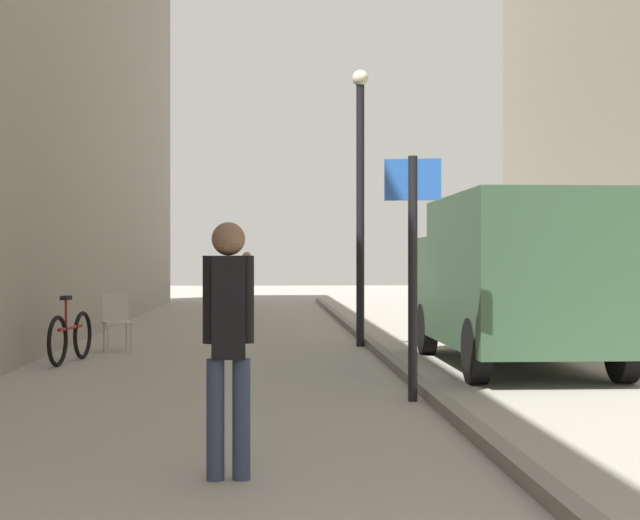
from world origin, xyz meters
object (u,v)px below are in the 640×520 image
Objects in this scene: pedestrian_mid_block at (247,282)px; cafe_chair_near_window at (117,318)px; pedestrian_main_foreground at (228,331)px; street_sign_post at (413,256)px; bicycle_leaning at (70,337)px; delivery_van at (513,276)px; lamp_post at (360,188)px.

pedestrian_mid_block is 1.77× the size of cafe_chair_near_window.
cafe_chair_near_window is (-2.21, 9.36, -0.47)m from pedestrian_main_foreground.
street_sign_post reaches higher than bicycle_leaning.
delivery_van is 1.10× the size of lamp_post.
pedestrian_mid_block is (-0.23, 16.00, -0.05)m from pedestrian_main_foreground.
lamp_post is at bearing -103.02° from pedestrian_main_foreground.
delivery_van is (3.68, 6.67, 0.25)m from pedestrian_main_foreground.
cafe_chair_near_window is at bearing 86.11° from bicycle_leaning.
cafe_chair_near_window is (-1.99, -6.64, -0.42)m from pedestrian_mid_block.
pedestrian_mid_block is at bearing -91.65° from pedestrian_main_foreground.
bicycle_leaning is at bearing -31.49° from street_sign_post.
pedestrian_mid_block reaches higher than cafe_chair_near_window.
pedestrian_mid_block is 0.35× the size of lamp_post.
cafe_chair_near_window is at bearing -171.78° from lamp_post.
bicycle_leaning is at bearing -73.51° from pedestrian_main_foreground.
pedestrian_main_foreground is at bearing -118.85° from delivery_van.
pedestrian_mid_block is at bearing -126.62° from cafe_chair_near_window.
lamp_post is at bearing -88.68° from pedestrian_mid_block.
delivery_van is 4.03m from lamp_post.
street_sign_post is 1.48× the size of bicycle_leaning.
pedestrian_mid_block is at bearing 108.97° from lamp_post.
cafe_chair_near_window is (-4.01, 5.81, -1.00)m from street_sign_post.
pedestrian_main_foreground reaches higher than bicycle_leaning.
bicycle_leaning is (-2.59, 7.56, -0.64)m from pedestrian_main_foreground.
delivery_van is 6.52m from cafe_chair_near_window.
lamp_post reaches higher than pedestrian_main_foreground.
bicycle_leaning is 1.87× the size of cafe_chair_near_window.
street_sign_post is at bearing 104.67° from cafe_chair_near_window.
bicycle_leaning is (-4.45, -2.39, -2.34)m from lamp_post.
street_sign_post is 2.77× the size of cafe_chair_near_window.
cafe_chair_near_window is (-5.89, 2.69, -0.72)m from delivery_van.
delivery_van is 6.40m from bicycle_leaning.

